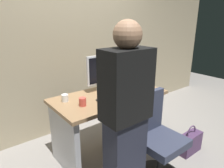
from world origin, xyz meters
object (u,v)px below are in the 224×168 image
object	(u,v)px
office_chair	(156,141)
book_stack	(131,80)
desk	(110,113)
handbag	(190,143)
monitor	(105,70)
mouse	(133,91)
cup_near_keyboard	(83,102)
cup_by_monitor	(65,98)
keyboard	(114,97)
person_at_desk	(126,119)
cell_phone	(148,91)

from	to	relation	value
office_chair	book_stack	world-z (taller)	office_chair
desk	handbag	distance (m)	1.09
office_chair	handbag	distance (m)	0.74
desk	office_chair	bearing A→B (deg)	-82.97
monitor	mouse	size ratio (longest dim) A/B	5.40
cup_near_keyboard	cup_by_monitor	size ratio (longest dim) A/B	1.12
office_chair	mouse	bearing A→B (deg)	71.22
cup_by_monitor	office_chair	bearing A→B (deg)	-54.21
desk	mouse	bearing A→B (deg)	-24.58
mouse	cup_by_monitor	size ratio (longest dim) A/B	1.24
cup_near_keyboard	cup_by_monitor	bearing A→B (deg)	112.39
cup_near_keyboard	book_stack	size ratio (longest dim) A/B	0.44
handbag	book_stack	bearing A→B (deg)	108.60
office_chair	keyboard	distance (m)	0.67
mouse	cup_by_monitor	bearing A→B (deg)	161.09
person_at_desk	cup_by_monitor	xyz separation A→B (m)	(-0.14, 0.85, -0.04)
office_chair	handbag	xyz separation A→B (m)	(0.68, -0.01, -0.29)
office_chair	mouse	size ratio (longest dim) A/B	9.40
person_at_desk	cup_near_keyboard	world-z (taller)	person_at_desk
desk	person_at_desk	world-z (taller)	person_at_desk
office_chair	person_at_desk	size ratio (longest dim) A/B	0.57
keyboard	book_stack	bearing A→B (deg)	22.90
cup_near_keyboard	cup_by_monitor	world-z (taller)	cup_near_keyboard
cup_by_monitor	handbag	xyz separation A→B (m)	(1.27, -0.83, -0.66)
desk	book_stack	xyz separation A→B (m)	(0.48, 0.14, 0.30)
monitor	cup_by_monitor	size ratio (longest dim) A/B	6.68
desk	person_at_desk	distance (m)	0.86
keyboard	cell_phone	xyz separation A→B (m)	(0.48, -0.10, -0.01)
person_at_desk	book_stack	xyz separation A→B (m)	(0.85, 0.84, -0.02)
monitor	handbag	distance (m)	1.42
monitor	mouse	world-z (taller)	monitor
mouse	handbag	xyz separation A→B (m)	(0.49, -0.56, -0.64)
monitor	mouse	xyz separation A→B (m)	(0.19, -0.32, -0.24)
keyboard	office_chair	bearing A→B (deg)	-82.95
monitor	cell_phone	distance (m)	0.60
person_at_desk	cup_by_monitor	bearing A→B (deg)	99.32
handbag	office_chair	bearing A→B (deg)	179.54
desk	handbag	size ratio (longest dim) A/B	3.62
keyboard	desk	bearing A→B (deg)	76.15
office_chair	handbag	bearing A→B (deg)	-0.46
monitor	mouse	distance (m)	0.44
cup_by_monitor	book_stack	distance (m)	0.99
monitor	keyboard	bearing A→B (deg)	-108.80
person_at_desk	mouse	xyz separation A→B (m)	(0.65, 0.58, -0.06)
desk	mouse	world-z (taller)	mouse
desk	book_stack	bearing A→B (deg)	15.75
desk	keyboard	world-z (taller)	keyboard
desk	book_stack	world-z (taller)	book_stack
cell_phone	office_chair	bearing A→B (deg)	-130.18
keyboard	book_stack	distance (m)	0.56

